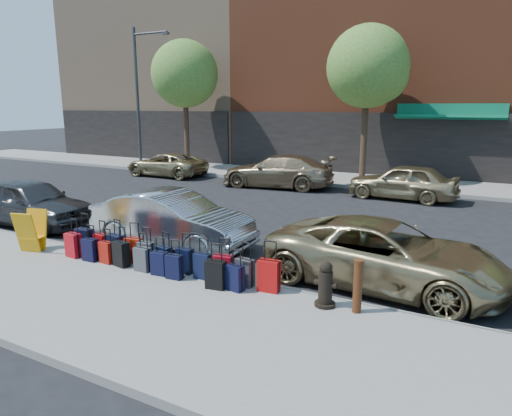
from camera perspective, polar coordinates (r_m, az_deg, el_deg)
The scene contains 39 objects.
ground at distance 14.43m, azimuth 1.01°, elevation -2.40°, with size 120.00×120.00×0.00m, color black.
sidewalk_near at distance 9.42m, azimuth -17.73°, elevation -10.97°, with size 60.00×4.00×0.15m, color gray.
sidewalk_far at distance 23.57m, azimuth 12.22°, elevation 3.42°, with size 60.00×4.00×0.15m, color gray.
curb_near at distance 10.80m, azimuth -10.01°, elevation -7.45°, with size 60.00×0.08×0.15m, color gray.
curb_far at distance 21.66m, azimuth 10.72°, elevation 2.68°, with size 60.00×0.08×0.15m, color gray.
building_left at distance 37.95m, azimuth -8.57°, elevation 18.96°, with size 15.00×12.12×16.00m.
building_center at distance 31.66m, azimuth 17.54°, elevation 23.49°, with size 17.00×12.85×20.00m.
tree_left at distance 27.29m, azimuth -8.65°, elevation 16.03°, with size 3.80×3.80×7.27m.
tree_center at distance 22.69m, azimuth 14.13°, elevation 16.51°, with size 3.80×3.80×7.27m.
streetlight at distance 28.58m, azimuth -14.35°, elevation 14.13°, with size 2.59×0.18×8.00m.
suitcase_front_0 at distance 12.11m, azimuth -20.65°, elevation -3.90°, with size 0.42×0.24×1.02m.
suitcase_front_1 at distance 11.81m, azimuth -18.74°, elevation -4.38°, with size 0.39×0.25×0.88m.
suitcase_front_2 at distance 11.43m, azimuth -17.07°, elevation -4.68°, with size 0.43×0.28×0.97m.
suitcase_front_3 at distance 11.10m, azimuth -15.00°, elevation -5.10°, with size 0.43×0.28×0.95m.
suitcase_front_4 at distance 10.80m, azimuth -13.58°, elevation -5.60°, with size 0.39×0.23×0.91m.
suitcase_front_5 at distance 10.46m, azimuth -11.35°, elevation -6.16°, with size 0.39×0.25×0.87m.
suitcase_front_6 at distance 10.19m, azimuth -8.87°, elevation -6.50°, with size 0.38×0.22×0.90m.
suitcase_front_7 at distance 9.83m, azimuth -6.68°, elevation -7.20°, with size 0.38×0.22×0.89m.
suitcase_front_8 at distance 9.56m, azimuth -4.10°, elevation -7.60°, with size 0.42×0.26×0.95m.
suitcase_front_9 at distance 9.39m, azimuth -1.41°, elevation -8.03°, with size 0.41×0.27×0.91m.
suitcase_front_10 at distance 9.11m, azimuth 1.62°, elevation -8.45°, with size 0.45×0.27×1.03m.
suitcase_back_0 at distance 11.96m, azimuth -21.87°, elevation -4.32°, with size 0.42×0.27×0.95m.
suitcase_back_1 at distance 11.53m, azimuth -20.01°, elevation -4.92°, with size 0.37×0.22×0.87m.
suitcase_back_2 at distance 11.25m, azimuth -18.16°, elevation -5.29°, with size 0.36×0.23×0.82m.
suitcase_back_3 at distance 10.93m, azimuth -16.51°, elevation -5.53°, with size 0.42×0.29×0.93m.
suitcase_back_4 at distance 10.50m, azimuth -13.99°, elevation -6.23°, with size 0.36×0.21×0.87m.
suitcase_back_5 at distance 10.19m, azimuth -11.98°, elevation -6.78°, with size 0.37×0.24×0.84m.
suitcase_back_6 at distance 9.91m, azimuth -10.16°, elevation -7.22°, with size 0.37×0.23×0.85m.
suitcase_back_8 at distance 9.28m, azimuth -5.07°, elevation -8.29°, with size 0.42×0.28×0.93m.
suitcase_back_9 at distance 9.17m, azimuth -2.65°, elevation -8.70°, with size 0.38×0.26×0.84m.
fire_hydrant at distance 8.54m, azimuth 8.68°, elevation -9.55°, with size 0.43×0.39×0.86m.
bollard at distance 8.36m, azimuth 12.60°, elevation -9.42°, with size 0.18×0.18×0.98m.
display_rack at distance 12.82m, azimuth -26.27°, elevation -2.64°, with size 0.72×0.76×1.03m.
car_near_0 at distance 16.14m, azimuth -26.32°, elevation 0.63°, with size 1.78×4.41×1.50m, color #373739.
car_near_1 at distance 12.51m, azimuth -10.46°, elevation -1.43°, with size 1.59×4.56×1.50m, color #AEB1B5.
car_near_2 at distance 10.03m, azimuth 15.79°, elevation -5.58°, with size 2.31×5.01×1.39m, color #9E8C60.
car_far_0 at distance 25.30m, azimuth -11.15°, elevation 5.36°, with size 2.09×4.54×1.26m, color tan.
car_far_1 at distance 21.38m, azimuth 2.68°, elevation 4.62°, with size 2.12×5.23×1.52m, color #957C5B.
car_far_2 at distance 19.50m, azimuth 17.85°, elevation 3.16°, with size 1.73×4.31×1.47m, color tan.
Camera 1 is at (6.35, -12.40, 3.76)m, focal length 32.00 mm.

